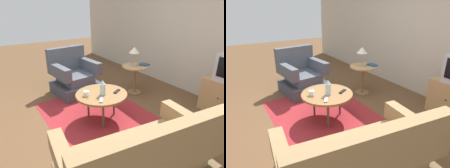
# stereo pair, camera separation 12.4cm
# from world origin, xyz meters

# --- Properties ---
(ground_plane) EXTENTS (16.00, 16.00, 0.00)m
(ground_plane) POSITION_xyz_m (0.00, 0.00, 0.00)
(ground_plane) COLOR brown
(back_wall) EXTENTS (9.00, 0.12, 2.70)m
(back_wall) POSITION_xyz_m (0.00, 2.30, 1.35)
(back_wall) COLOR #BCB29E
(back_wall) RESTS_ON ground
(area_rug) EXTENTS (2.36, 1.65, 0.00)m
(area_rug) POSITION_xyz_m (-0.09, 0.08, 0.00)
(area_rug) COLOR maroon
(area_rug) RESTS_ON ground
(armchair) EXTENTS (0.91, 0.94, 0.94)m
(armchair) POSITION_xyz_m (-1.41, 0.17, 0.33)
(armchair) COLOR #3E424B
(armchair) RESTS_ON ground
(couch) EXTENTS (1.03, 1.66, 0.90)m
(couch) POSITION_xyz_m (1.27, -0.29, 0.30)
(couch) COLOR brown
(couch) RESTS_ON ground
(coffee_table) EXTENTS (0.83, 0.83, 0.47)m
(coffee_table) POSITION_xyz_m (-0.09, 0.08, 0.43)
(coffee_table) COLOR olive
(coffee_table) RESTS_ON ground
(side_table) EXTENTS (0.55, 0.55, 0.61)m
(side_table) POSITION_xyz_m (-0.62, 1.22, 0.44)
(side_table) COLOR tan
(side_table) RESTS_ON ground
(table_lamp) EXTENTS (0.22, 0.22, 0.39)m
(table_lamp) POSITION_xyz_m (-0.65, 1.20, 0.91)
(table_lamp) COLOR #9E937A
(table_lamp) RESTS_ON side_table
(vase) EXTENTS (0.09, 0.09, 0.25)m
(vase) POSITION_xyz_m (-0.03, 0.07, 0.59)
(vase) COLOR silver
(vase) RESTS_ON coffee_table
(mug) EXTENTS (0.13, 0.09, 0.08)m
(mug) POSITION_xyz_m (-0.15, -0.15, 0.51)
(mug) COLOR white
(mug) RESTS_ON coffee_table
(tv_remote_dark) EXTENTS (0.12, 0.17, 0.02)m
(tv_remote_dark) POSITION_xyz_m (-0.01, 0.33, 0.48)
(tv_remote_dark) COLOR black
(tv_remote_dark) RESTS_ON coffee_table
(tv_remote_silver) EXTENTS (0.17, 0.13, 0.02)m
(tv_remote_silver) POSITION_xyz_m (0.12, -0.05, 0.48)
(tv_remote_silver) COLOR #B2B2B7
(tv_remote_silver) RESTS_ON coffee_table
(book) EXTENTS (0.20, 0.16, 0.03)m
(book) POSITION_xyz_m (-0.56, 1.40, 0.62)
(book) COLOR navy
(book) RESTS_ON side_table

